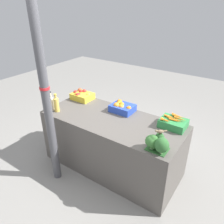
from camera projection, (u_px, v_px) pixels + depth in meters
ground_plane at (112, 165)px, 3.26m from camera, size 10.00×10.00×0.00m
market_table at (112, 143)px, 3.08m from camera, size 1.91×0.82×0.80m
support_pole at (46, 98)px, 2.51m from camera, size 0.12×0.12×2.39m
apple_crate at (82, 95)px, 3.44m from camera, size 0.32×0.25×0.14m
orange_crate at (122, 107)px, 3.06m from camera, size 0.32×0.25×0.14m
carrot_crate at (173, 123)px, 2.69m from camera, size 0.32×0.26×0.13m
broccoli_pile at (158, 143)px, 2.26m from camera, size 0.26×0.22×0.19m
juice_bottle_cloudy at (51, 102)px, 3.09m from camera, size 0.07×0.07×0.27m
juice_bottle_golden at (56, 104)px, 3.04m from camera, size 0.07×0.07×0.26m
sparrow_bird at (160, 131)px, 2.22m from camera, size 0.11×0.10×0.05m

